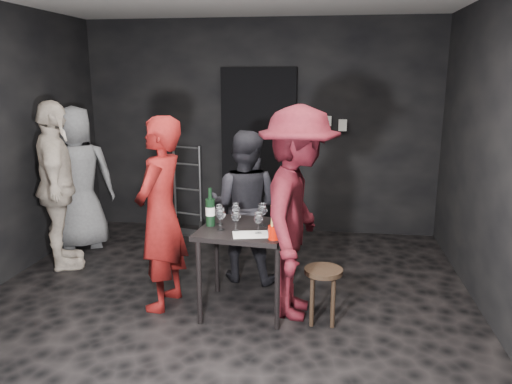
# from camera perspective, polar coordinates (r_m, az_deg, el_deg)

# --- Properties ---
(floor) EXTENTS (4.50, 5.00, 0.02)m
(floor) POSITION_cam_1_polar(r_m,az_deg,el_deg) (4.43, -4.32, -13.79)
(floor) COLOR black
(floor) RESTS_ON ground
(wall_back) EXTENTS (4.50, 0.04, 2.70)m
(wall_back) POSITION_cam_1_polar(r_m,az_deg,el_deg) (6.44, 0.39, 7.38)
(wall_back) COLOR black
(wall_back) RESTS_ON ground
(wall_front) EXTENTS (4.50, 0.04, 2.70)m
(wall_front) POSITION_cam_1_polar(r_m,az_deg,el_deg) (1.75, -23.73, -10.28)
(wall_front) COLOR black
(wall_front) RESTS_ON ground
(doorway) EXTENTS (0.95, 0.10, 2.10)m
(doorway) POSITION_cam_1_polar(r_m,az_deg,el_deg) (6.42, 0.31, 4.66)
(doorway) COLOR black
(doorway) RESTS_ON ground
(wallbox_upper) EXTENTS (0.12, 0.06, 0.12)m
(wallbox_upper) POSITION_cam_1_polar(r_m,az_deg,el_deg) (6.32, 8.06, 8.05)
(wallbox_upper) COLOR #B7B7B2
(wallbox_upper) RESTS_ON wall_back
(wallbox_lower) EXTENTS (0.10, 0.06, 0.14)m
(wallbox_lower) POSITION_cam_1_polar(r_m,az_deg,el_deg) (6.32, 9.87, 7.53)
(wallbox_lower) COLOR #B7B7B2
(wallbox_lower) RESTS_ON wall_back
(hand_truck) EXTENTS (0.38, 0.33, 1.13)m
(hand_truck) POSITION_cam_1_polar(r_m,az_deg,el_deg) (6.57, -7.81, -2.76)
(hand_truck) COLOR #B2B2B7
(hand_truck) RESTS_ON floor
(tasting_table) EXTENTS (0.72, 0.72, 0.75)m
(tasting_table) POSITION_cam_1_polar(r_m,az_deg,el_deg) (4.27, -1.35, -5.30)
(tasting_table) COLOR black
(tasting_table) RESTS_ON floor
(stool) EXTENTS (0.31, 0.31, 0.47)m
(stool) POSITION_cam_1_polar(r_m,az_deg,el_deg) (4.19, 7.69, -10.03)
(stool) COLOR black
(stool) RESTS_ON floor
(server_red) EXTENTS (0.53, 0.74, 1.89)m
(server_red) POSITION_cam_1_polar(r_m,az_deg,el_deg) (4.34, -10.89, -1.19)
(server_red) COLOR maroon
(server_red) RESTS_ON floor
(woman_black) EXTENTS (0.77, 0.49, 1.50)m
(woman_black) POSITION_cam_1_polar(r_m,az_deg,el_deg) (4.91, -1.30, -1.66)
(woman_black) COLOR black
(woman_black) RESTS_ON floor
(man_maroon) EXTENTS (0.75, 1.42, 2.12)m
(man_maroon) POSITION_cam_1_polar(r_m,az_deg,el_deg) (4.10, 4.79, -0.20)
(man_maroon) COLOR #470E16
(man_maroon) RESTS_ON floor
(bystander_cream) EXTENTS (1.11, 1.35, 2.08)m
(bystander_cream) POSITION_cam_1_polar(r_m,az_deg,el_deg) (5.54, -21.94, 2.19)
(bystander_cream) COLOR beige
(bystander_cream) RESTS_ON floor
(bystander_grey) EXTENTS (1.04, 0.86, 1.87)m
(bystander_grey) POSITION_cam_1_polar(r_m,az_deg,el_deg) (6.12, -19.79, 2.37)
(bystander_grey) COLOR slate
(bystander_grey) RESTS_ON floor
(tasting_mat) EXTENTS (0.33, 0.26, 0.00)m
(tasting_mat) POSITION_cam_1_polar(r_m,az_deg,el_deg) (4.05, -0.61, -4.88)
(tasting_mat) COLOR white
(tasting_mat) RESTS_ON tasting_table
(wine_glass_a) EXTENTS (0.09, 0.09, 0.21)m
(wine_glass_a) POSITION_cam_1_polar(r_m,az_deg,el_deg) (4.15, -4.06, -2.96)
(wine_glass_a) COLOR white
(wine_glass_a) RESTS_ON tasting_table
(wine_glass_b) EXTENTS (0.08, 0.08, 0.20)m
(wine_glass_b) POSITION_cam_1_polar(r_m,az_deg,el_deg) (4.30, -4.20, -2.47)
(wine_glass_b) COLOR white
(wine_glass_b) RESTS_ON tasting_table
(wine_glass_c) EXTENTS (0.08, 0.08, 0.18)m
(wine_glass_c) POSITION_cam_1_polar(r_m,az_deg,el_deg) (4.39, -2.34, -2.21)
(wine_glass_c) COLOR white
(wine_glass_c) RESTS_ON tasting_table
(wine_glass_d) EXTENTS (0.08, 0.08, 0.20)m
(wine_glass_d) POSITION_cam_1_polar(r_m,az_deg,el_deg) (4.11, -2.34, -3.16)
(wine_glass_d) COLOR white
(wine_glass_d) RESTS_ON tasting_table
(wine_glass_e) EXTENTS (0.10, 0.10, 0.20)m
(wine_glass_e) POSITION_cam_1_polar(r_m,az_deg,el_deg) (4.05, 0.26, -3.45)
(wine_glass_e) COLOR white
(wine_glass_e) RESTS_ON tasting_table
(wine_glass_f) EXTENTS (0.09, 0.09, 0.22)m
(wine_glass_f) POSITION_cam_1_polar(r_m,az_deg,el_deg) (4.25, 0.73, -2.49)
(wine_glass_f) COLOR white
(wine_glass_f) RESTS_ON tasting_table
(wine_bottle) EXTENTS (0.08, 0.08, 0.33)m
(wine_bottle) POSITION_cam_1_polar(r_m,az_deg,el_deg) (4.27, -5.24, -2.21)
(wine_bottle) COLOR black
(wine_bottle) RESTS_ON tasting_table
(breadstick_cup) EXTENTS (0.10, 0.10, 0.30)m
(breadstick_cup) POSITION_cam_1_polar(r_m,az_deg,el_deg) (3.91, 2.09, -3.52)
(breadstick_cup) COLOR #BA1203
(breadstick_cup) RESTS_ON tasting_table
(reserved_card) EXTENTS (0.10, 0.13, 0.09)m
(reserved_card) POSITION_cam_1_polar(r_m,az_deg,el_deg) (4.19, 2.73, -3.66)
(reserved_card) COLOR white
(reserved_card) RESTS_ON tasting_table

